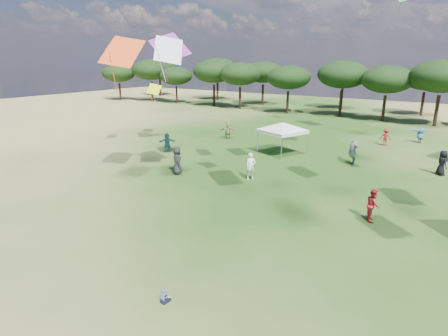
% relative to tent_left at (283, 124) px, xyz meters
% --- Properties ---
extents(tree_line, '(108.78, 17.63, 7.77)m').
position_rel_tent_left_xyz_m(tree_line, '(8.27, 25.25, 2.91)').
color(tree_line, black).
rests_on(tree_line, ground).
extents(tent_left, '(5.79, 5.79, 2.94)m').
position_rel_tent_left_xyz_m(tent_left, '(0.00, 0.00, 0.00)').
color(tent_left, gray).
rests_on(tent_left, ground).
extents(toddler, '(0.31, 0.35, 0.46)m').
position_rel_tent_left_xyz_m(toddler, '(5.34, -20.08, -2.31)').
color(toddler, black).
rests_on(toddler, ground).
extents(festival_crowd, '(30.52, 21.80, 1.92)m').
position_rel_tent_left_xyz_m(festival_crowd, '(5.70, -0.37, -1.65)').
color(festival_crowd, '#9B8E54').
rests_on(festival_crowd, ground).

